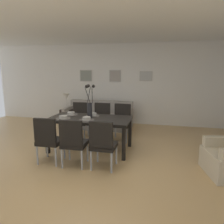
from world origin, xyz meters
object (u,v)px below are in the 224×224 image
Objects in this scene: dining_chair_far_right at (101,119)px; side_table at (67,117)px; dining_chair_near_left at (48,138)px; bowl_far_left at (87,118)px; bowl_near_right at (71,113)px; dining_chair_mid_left at (103,142)px; centerpiece_vase at (90,105)px; dining_table at (90,121)px; framed_picture_left at (86,76)px; bowl_near_left at (63,117)px; sofa at (99,118)px; framed_picture_center at (115,76)px; dining_chair_far_left at (73,141)px; bowl_far_right at (93,114)px; table_lamp at (66,98)px; framed_picture_right at (146,76)px; dining_chair_mid_right at (122,120)px; dining_chair_near_right at (80,118)px.

side_table is at bearing 144.24° from dining_chair_far_right.
dining_chair_near_left is 1.83m from dining_chair_far_right.
bowl_far_left is (0.54, 0.66, 0.27)m from dining_chair_near_left.
bowl_near_right is (-0.55, -0.66, 0.27)m from dining_chair_far_right.
bowl_near_right is at bearing 135.06° from dining_chair_mid_left.
centerpiece_vase reaches higher than dining_chair_near_left.
dining_chair_mid_left is at bearing -58.25° from centerpiece_vase.
framed_picture_left is (-1.01, 2.56, 0.91)m from dining_table.
framed_picture_left reaches higher than bowl_near_left.
bowl_near_left reaches higher than sofa.
dining_chair_near_left is 0.71m from bowl_near_left.
dining_chair_near_left is 1.25× the size of centerpiece_vase.
dining_table is 0.36m from centerpiece_vase.
framed_picture_left reaches higher than dining_chair_near_left.
bowl_near_right and bowl_far_left have the same top height.
framed_picture_center reaches higher than dining_chair_mid_left.
framed_picture_left reaches higher than dining_chair_far_left.
framed_picture_center is (-0.00, 2.56, 0.55)m from centerpiece_vase.
bowl_near_left and bowl_far_right have the same top height.
bowl_far_left is at bearing -90.00° from bowl_far_right.
bowl_far_right is 0.40× the size of framed_picture_left.
table_lamp reaches higher than sofa.
dining_chair_mid_left is 3.91m from framed_picture_left.
framed_picture_right is at bearing 68.56° from dining_table.
bowl_near_left is (-1.09, -1.08, 0.27)m from dining_chair_mid_right.
framed_picture_right reaches higher than dining_chair_far_left.
dining_chair_mid_right is 1.56m from bowl_near_left.
sofa is (0.17, 1.68, -0.50)m from bowl_near_right.
bowl_far_left is 0.42× the size of framed_picture_right.
dining_chair_far_left is at bearing -62.96° from table_lamp.
dining_chair_near_right is 0.58m from dining_chair_far_right.
sofa is 1.59m from framed_picture_left.
framed_picture_right is (1.01, 0.00, 0.00)m from framed_picture_center.
sofa is at bearing 99.99° from bowl_far_left.
bowl_near_left is 0.68m from bowl_far_right.
dining_chair_far_left is 1.00× the size of dining_chair_mid_right.
dining_chair_far_left is at bearing -64.68° from bowl_near_right.
dining_chair_mid_left is (0.56, 0.02, 0.00)m from dining_chair_far_left.
dining_chair_mid_right is at bearing 58.10° from dining_chair_near_left.
framed_picture_center reaches higher than dining_chair_mid_right.
dining_chair_far_right is at bearing -35.76° from side_table.
table_lamp is (-0.92, 2.14, 0.11)m from bowl_near_left.
dining_table is at bearing 121.83° from dining_chair_mid_left.
dining_chair_far_left is 0.74m from bowl_far_left.
table_lamp is at bearing 113.27° from bowl_near_left.
framed_picture_right reaches higher than bowl_far_left.
dining_chair_far_left is 2.15× the size of framed_picture_left.
bowl_near_left is at bearing 127.25° from dining_chair_far_left.
dining_chair_far_right is 1.99m from framed_picture_center.
dining_chair_mid_right is (1.12, 0.03, 0.00)m from dining_chair_near_right.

